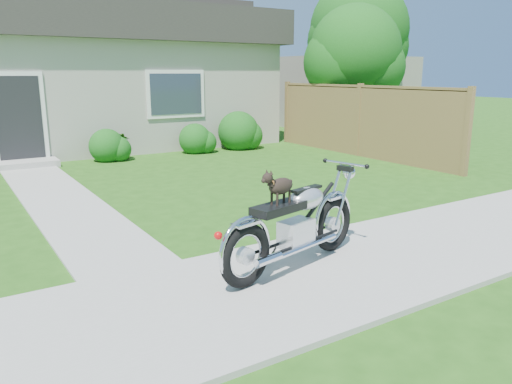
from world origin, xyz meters
TOP-DOWN VIEW (x-y plane):
  - ground at (0.00, 0.00)m, footprint 80.00×80.00m
  - sidewalk at (0.00, 0.00)m, footprint 24.00×2.20m
  - walkway at (-1.50, 5.00)m, footprint 1.20×8.00m
  - house at (-0.00, 11.99)m, footprint 12.60×7.03m
  - fence at (6.30, 5.75)m, footprint 0.12×6.62m
  - tree_near at (7.66, 7.27)m, footprint 2.74×2.70m
  - tree_far at (10.36, 9.99)m, footprint 3.58×3.58m
  - shrub_row at (0.52, 8.50)m, footprint 10.07×1.18m
  - potted_plant_right at (0.80, 8.55)m, footprint 0.53×0.53m
  - motorcycle_with_dog at (0.09, 0.24)m, footprint 2.19×0.84m

SIDE VIEW (x-z plane):
  - ground at x=0.00m, z-range 0.00..0.00m
  - walkway at x=-1.50m, z-range 0.00..0.03m
  - sidewalk at x=0.00m, z-range 0.00..0.04m
  - potted_plant_right at x=0.80m, z-range 0.00..0.70m
  - shrub_row at x=0.52m, z-range -0.16..1.02m
  - motorcycle_with_dog at x=0.09m, z-range -0.03..1.11m
  - fence at x=6.30m, z-range -0.01..1.89m
  - house at x=0.00m, z-range -0.09..4.41m
  - tree_near at x=7.66m, z-range 0.58..4.73m
  - tree_far at x=10.36m, z-range 0.78..6.27m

